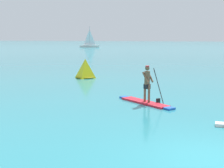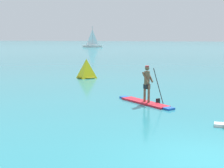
{
  "view_description": "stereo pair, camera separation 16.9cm",
  "coord_description": "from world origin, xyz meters",
  "views": [
    {
      "loc": [
        -0.32,
        -8.22,
        3.14
      ],
      "look_at": [
        -4.94,
        6.9,
        0.78
      ],
      "focal_mm": 50.71,
      "sensor_mm": 36.0,
      "label": 1
    },
    {
      "loc": [
        -0.16,
        -8.17,
        3.14
      ],
      "look_at": [
        -4.94,
        6.9,
        0.78
      ],
      "focal_mm": 50.71,
      "sensor_mm": 36.0,
      "label": 2
    }
  ],
  "objects": [
    {
      "name": "ground",
      "position": [
        0.0,
        0.0,
        0.0
      ],
      "size": [
        440.0,
        440.0,
        0.0
      ],
      "primitive_type": "plane",
      "color": "teal"
    },
    {
      "name": "paddleboarder_mid_center",
      "position": [
        -3.08,
        6.37,
        0.41
      ],
      "size": [
        3.07,
        2.45,
        1.87
      ],
      "rotation": [
        0.0,
        0.0,
        -0.64
      ],
      "color": "red",
      "rests_on": "ground"
    },
    {
      "name": "race_marker_buoy",
      "position": [
        -9.36,
        14.35,
        0.66
      ],
      "size": [
        1.48,
        1.48,
        1.47
      ],
      "color": "yellow",
      "rests_on": "ground"
    },
    {
      "name": "sailboat_left_horizon",
      "position": [
        -35.24,
        82.75,
        0.76
      ],
      "size": [
        6.14,
        3.29,
        6.34
      ],
      "rotation": [
        0.0,
        0.0,
        0.32
      ],
      "color": "white",
      "rests_on": "ground"
    }
  ]
}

